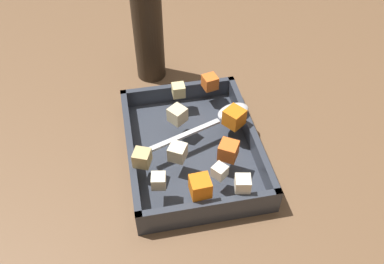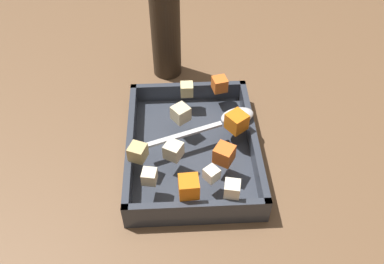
{
  "view_description": "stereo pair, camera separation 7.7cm",
  "coord_description": "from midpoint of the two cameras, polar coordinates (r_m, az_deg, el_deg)",
  "views": [
    {
      "loc": [
        0.54,
        -0.12,
        0.61
      ],
      "look_at": [
        0.02,
        -0.01,
        0.06
      ],
      "focal_mm": 38.95,
      "sensor_mm": 36.0,
      "label": 1
    },
    {
      "loc": [
        0.55,
        -0.04,
        0.61
      ],
      "look_at": [
        0.02,
        -0.01,
        0.06
      ],
      "focal_mm": 38.95,
      "sensor_mm": 36.0,
      "label": 2
    }
  ],
  "objects": [
    {
      "name": "potato_chunk_heap_side",
      "position": [
        0.85,
        -4.45,
        5.62
      ],
      "size": [
        0.03,
        0.03,
        0.03
      ],
      "primitive_type": "cube",
      "rotation": [
        0.0,
        0.0,
        0.0
      ],
      "color": "#E0CC89",
      "rests_on": "baking_dish"
    },
    {
      "name": "parsnip_chunk_near_left",
      "position": [
        0.7,
        0.69,
        -5.58
      ],
      "size": [
        0.03,
        0.03,
        0.02
      ],
      "primitive_type": "cube",
      "rotation": [
        0.0,
        0.0,
        0.66
      ],
      "color": "silver",
      "rests_on": "baking_dish"
    },
    {
      "name": "potato_chunk_front_center",
      "position": [
        0.73,
        -9.87,
        -3.68
      ],
      "size": [
        0.04,
        0.04,
        0.03
      ],
      "primitive_type": "cube",
      "rotation": [
        0.0,
        0.0,
        1.17
      ],
      "color": "tan",
      "rests_on": "baking_dish"
    },
    {
      "name": "serving_spoon",
      "position": [
        0.8,
        2.14,
        2.26
      ],
      "size": [
        0.1,
        0.22,
        0.02
      ],
      "rotation": [
        0.0,
        0.0,
        5.05
      ],
      "color": "silver",
      "rests_on": "baking_dish"
    },
    {
      "name": "ground_plane",
      "position": [
        0.82,
        -1.87,
        -2.31
      ],
      "size": [
        4.0,
        4.0,
        0.0
      ],
      "primitive_type": "plane",
      "color": "brown"
    },
    {
      "name": "carrot_chunk_near_right",
      "position": [
        0.68,
        -2.12,
        -7.63
      ],
      "size": [
        0.03,
        0.03,
        0.03
      ],
      "primitive_type": "cube",
      "rotation": [
        0.0,
        0.0,
        0.05
      ],
      "color": "orange",
      "rests_on": "baking_dish"
    },
    {
      "name": "carrot_chunk_center",
      "position": [
        0.87,
        -0.06,
        6.74
      ],
      "size": [
        0.03,
        0.03,
        0.03
      ],
      "primitive_type": "cube",
      "rotation": [
        0.0,
        0.0,
        0.22
      ],
      "color": "orange",
      "rests_on": "baking_dish"
    },
    {
      "name": "parsnip_chunk_mid_right",
      "position": [
        0.69,
        3.79,
        -7.23
      ],
      "size": [
        0.03,
        0.03,
        0.03
      ],
      "primitive_type": "cube",
      "rotation": [
        0.0,
        0.0,
        2.94
      ],
      "color": "silver",
      "rests_on": "baking_dish"
    },
    {
      "name": "potato_chunk_back_center",
      "position": [
        0.79,
        -4.77,
        2.24
      ],
      "size": [
        0.04,
        0.04,
        0.03
      ],
      "primitive_type": "cube",
      "rotation": [
        0.0,
        0.0,
        3.78
      ],
      "color": "beige",
      "rests_on": "baking_dish"
    },
    {
      "name": "potato_chunk_corner_ne",
      "position": [
        0.73,
        -5.0,
        -2.93
      ],
      "size": [
        0.04,
        0.04,
        0.03
      ],
      "primitive_type": "cube",
      "rotation": [
        0.0,
        0.0,
        5.75
      ],
      "color": "beige",
      "rests_on": "baking_dish"
    },
    {
      "name": "carrot_chunk_corner_nw",
      "position": [
        0.78,
        3.11,
        1.65
      ],
      "size": [
        0.05,
        0.05,
        0.03
      ],
      "primitive_type": "cube",
      "rotation": [
        0.0,
        0.0,
        2.21
      ],
      "color": "orange",
      "rests_on": "baking_dish"
    },
    {
      "name": "baking_dish",
      "position": [
        0.8,
        -2.74,
        -2.54
      ],
      "size": [
        0.32,
        0.24,
        0.05
      ],
      "color": "#333842",
      "rests_on": "ground_plane"
    },
    {
      "name": "carrot_chunk_heap_top",
      "position": [
        0.73,
        2.01,
        -2.71
      ],
      "size": [
        0.04,
        0.04,
        0.03
      ],
      "primitive_type": "cube",
      "rotation": [
        0.0,
        0.0,
        5.73
      ],
      "color": "orange",
      "rests_on": "baking_dish"
    },
    {
      "name": "pepper_mill",
      "position": [
        0.95,
        -8.36,
        13.0
      ],
      "size": [
        0.07,
        0.07,
        0.24
      ],
      "color": "#2D2319",
      "rests_on": "ground_plane"
    },
    {
      "name": "potato_chunk_mid_left",
      "position": [
        0.69,
        -7.78,
        -6.82
      ],
      "size": [
        0.03,
        0.03,
        0.02
      ],
      "primitive_type": "cube",
      "rotation": [
        0.0,
        0.0,
        1.4
      ],
      "color": "beige",
      "rests_on": "baking_dish"
    }
  ]
}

